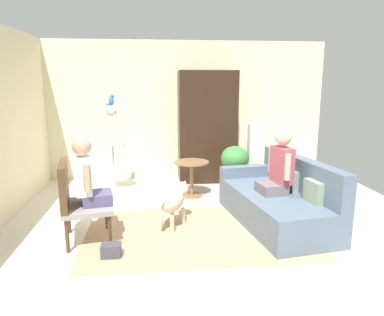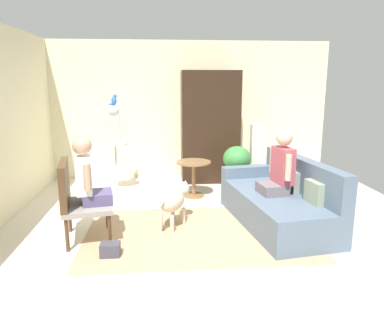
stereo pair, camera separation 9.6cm
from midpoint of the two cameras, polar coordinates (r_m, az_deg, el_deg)
The scene contains 15 objects.
ground_plane at distance 4.77m, azimuth 0.25°, elevation -11.63°, with size 6.77×6.77×0.00m, color beige.
back_wall at distance 7.26m, azimuth -2.21°, elevation 7.61°, with size 5.82×0.12×2.72m, color beige.
area_rug at distance 4.72m, azimuth 0.32°, elevation -11.85°, with size 2.87×1.88×0.01m, color tan.
couch at distance 5.10m, azimuth 13.18°, elevation -6.70°, with size 1.23×2.08×0.90m.
armchair at distance 4.54m, azimuth -18.76°, elevation -5.84°, with size 0.70×0.78×1.00m.
person_on_couch at distance 4.93m, azimuth 13.21°, elevation -1.39°, with size 0.45×0.53×0.86m.
person_on_armchair at distance 4.47m, azimuth -17.01°, elevation -2.77°, with size 0.47×0.50×0.84m.
round_end_table at distance 6.04m, azimuth -0.51°, elevation -2.46°, with size 0.59×0.59×0.61m.
dog at distance 4.83m, azimuth -3.50°, elevation -6.67°, with size 0.49×0.74×0.58m.
bird_cage_stand at distance 6.37m, azimuth -13.03°, elevation 2.31°, with size 0.47×0.47×1.53m.
parrot at distance 6.30m, azimuth -13.24°, elevation 9.01°, with size 0.17×0.10×0.19m.
potted_plant at distance 6.07m, azimuth 6.38°, elevation -1.26°, with size 0.47×0.47×0.87m.
column_lamp at distance 6.31m, azimuth 9.29°, elevation -0.17°, with size 0.20×0.20×1.21m.
armoire_cabinet at distance 6.93m, azimuth 2.02°, elevation 4.99°, with size 1.10×0.56×2.13m, color black.
handbag at distance 4.22m, azimuth -13.48°, elevation -14.19°, with size 0.22×0.16×0.15m, color #3F3F4C.
Camera 1 is at (-0.52, -4.34, 1.91)m, focal length 33.32 mm.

